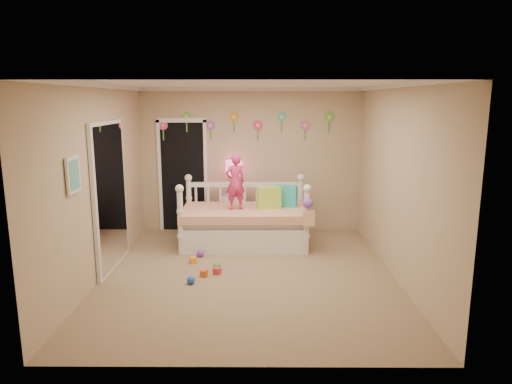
{
  "coord_description": "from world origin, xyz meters",
  "views": [
    {
      "loc": [
        0.14,
        -5.99,
        2.38
      ],
      "look_at": [
        0.1,
        0.6,
        1.05
      ],
      "focal_mm": 31.97,
      "sensor_mm": 36.0,
      "label": 1
    }
  ],
  "objects_px": {
    "child": "(235,182)",
    "table_lamp": "(234,173)",
    "daybed": "(244,212)",
    "nightstand": "(234,214)"
  },
  "relations": [
    {
      "from": "nightstand",
      "to": "daybed",
      "type": "bearing_deg",
      "value": -66.27
    },
    {
      "from": "daybed",
      "to": "nightstand",
      "type": "xyz_separation_m",
      "value": [
        -0.21,
        0.72,
        -0.22
      ]
    },
    {
      "from": "daybed",
      "to": "table_lamp",
      "type": "xyz_separation_m",
      "value": [
        -0.21,
        0.72,
        0.55
      ]
    },
    {
      "from": "child",
      "to": "nightstand",
      "type": "distance_m",
      "value": 1.09
    },
    {
      "from": "child",
      "to": "nightstand",
      "type": "height_order",
      "value": "child"
    },
    {
      "from": "daybed",
      "to": "nightstand",
      "type": "distance_m",
      "value": 0.78
    },
    {
      "from": "nightstand",
      "to": "table_lamp",
      "type": "xyz_separation_m",
      "value": [
        0.0,
        0.0,
        0.77
      ]
    },
    {
      "from": "child",
      "to": "table_lamp",
      "type": "relative_size",
      "value": 1.41
    },
    {
      "from": "child",
      "to": "table_lamp",
      "type": "xyz_separation_m",
      "value": [
        -0.06,
        0.79,
        0.03
      ]
    },
    {
      "from": "nightstand",
      "to": "table_lamp",
      "type": "distance_m",
      "value": 0.77
    }
  ]
}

